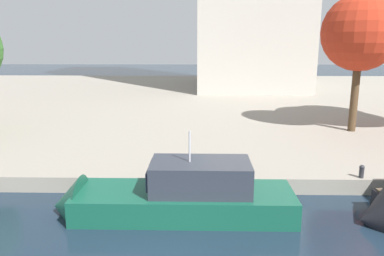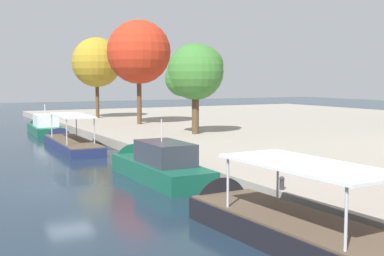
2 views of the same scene
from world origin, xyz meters
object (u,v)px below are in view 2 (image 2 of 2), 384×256
object	(u,v)px
tree_3	(96,63)
tree_4	(195,72)
tour_boat_1	(70,145)
tour_boat_3	(285,230)
motor_yacht_2	(156,168)
tree_2	(141,53)
mooring_bollard_0	(282,182)
motor_yacht_0	(44,128)

from	to	relation	value
tree_3	tree_4	distance (m)	24.65
tour_boat_1	tour_boat_3	distance (m)	29.86
tour_boat_1	tree_3	bearing A→B (deg)	-20.54
tour_boat_3	tree_4	world-z (taller)	tree_4
motor_yacht_2	tree_3	xyz separation A→B (m)	(-39.73, 8.63, 7.65)
tree_2	tour_boat_3	bearing A→B (deg)	-14.93
mooring_bollard_0	tree_4	world-z (taller)	tree_4
tour_boat_3	mooring_bollard_0	size ratio (longest dim) A/B	19.10
motor_yacht_2	tree_3	bearing A→B (deg)	-12.12
mooring_bollard_0	motor_yacht_0	bearing A→B (deg)	-175.56
motor_yacht_0	motor_yacht_2	size ratio (longest dim) A/B	0.91
motor_yacht_0	tree_2	distance (m)	14.00
tree_4	tour_boat_3	bearing A→B (deg)	-21.75
tour_boat_1	tree_2	distance (m)	18.58
motor_yacht_2	tour_boat_3	world-z (taller)	motor_yacht_2
tree_4	mooring_bollard_0	bearing A→B (deg)	-18.78
motor_yacht_0	tree_3	size ratio (longest dim) A/B	0.86
tour_boat_1	tree_4	xyz separation A→B (m)	(1.15, 11.98, 6.48)
tour_boat_1	tour_boat_3	bearing A→B (deg)	-176.82
motor_yacht_0	tour_boat_1	bearing A→B (deg)	-179.62
mooring_bollard_0	tree_4	distance (m)	26.37
motor_yacht_0	motor_yacht_2	xyz separation A→B (m)	(30.03, 0.49, 0.07)
mooring_bollard_0	tree_2	bearing A→B (deg)	168.00
tour_boat_1	tour_boat_3	world-z (taller)	tour_boat_3
tour_boat_3	mooring_bollard_0	bearing A→B (deg)	-38.95
motor_yacht_0	motor_yacht_2	distance (m)	30.03
tour_boat_3	tree_2	distance (m)	43.75
tour_boat_3	tree_4	distance (m)	31.56
tour_boat_1	tree_2	xyz separation A→B (m)	(-11.57, 11.58, 8.79)
motor_yacht_0	mooring_bollard_0	world-z (taller)	motor_yacht_0
tour_boat_1	mooring_bollard_0	bearing A→B (deg)	-169.61
motor_yacht_0	tour_boat_1	xyz separation A→B (m)	(13.65, -0.65, -0.28)
tour_boat_3	mooring_bollard_0	xyz separation A→B (m)	(-4.32, 3.16, 0.76)
mooring_bollard_0	tree_3	bearing A→B (deg)	172.92
tree_3	tree_4	size ratio (longest dim) A/B	1.25
motor_yacht_0	mooring_bollard_0	bearing A→B (deg)	-172.44
motor_yacht_0	tour_boat_3	bearing A→B (deg)	-177.04
motor_yacht_0	tree_2	size ratio (longest dim) A/B	0.77
motor_yacht_0	tree_3	bearing A→B (deg)	-40.10
tour_boat_3	tree_2	xyz separation A→B (m)	(-41.43, 11.05, 8.70)
tree_2	tree_4	bearing A→B (deg)	1.83
mooring_bollard_0	tour_boat_3	bearing A→B (deg)	-36.21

